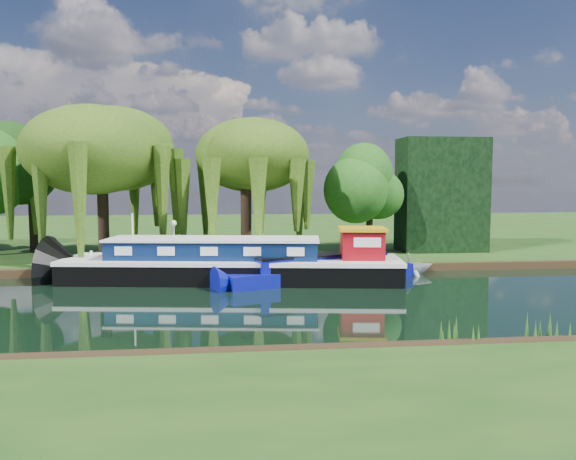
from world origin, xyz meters
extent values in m
plane|color=black|center=(0.00, 0.00, 0.00)|extent=(120.00, 120.00, 0.00)
cube|color=#173C10|center=(0.00, 34.00, 0.23)|extent=(120.00, 52.00, 0.45)
cube|color=black|center=(4.03, 5.81, 0.45)|extent=(18.47, 6.54, 1.21)
cube|color=silver|center=(4.03, 5.81, 1.16)|extent=(18.58, 6.63, 0.22)
cube|color=#0A1B42|center=(3.03, 5.95, 1.75)|extent=(11.51, 4.45, 0.95)
cube|color=silver|center=(3.03, 5.95, 2.29)|extent=(11.74, 4.68, 0.12)
cube|color=maroon|center=(10.99, 4.81, 2.03)|extent=(2.50, 2.50, 1.51)
cube|color=#C98D0E|center=(10.99, 4.81, 2.86)|extent=(2.79, 2.79, 0.16)
cylinder|color=silver|center=(-1.35, 6.57, 2.48)|extent=(0.10, 0.10, 2.41)
cube|color=#090E84|center=(8.88, 5.26, 0.30)|extent=(10.94, 5.37, 0.82)
cube|color=#090E84|center=(8.88, 5.26, 1.05)|extent=(7.69, 3.84, 0.68)
cube|color=black|center=(8.88, 5.26, 1.44)|extent=(7.80, 3.96, 0.09)
cube|color=silver|center=(6.41, 3.64, 1.09)|extent=(0.53, 0.23, 0.29)
cube|color=silver|center=(8.21, 4.28, 1.09)|extent=(0.53, 0.23, 0.29)
cube|color=silver|center=(10.02, 4.92, 1.09)|extent=(0.53, 0.23, 0.29)
cube|color=silver|center=(11.83, 5.56, 1.09)|extent=(0.53, 0.23, 0.29)
imported|color=silver|center=(14.49, 7.08, 0.00)|extent=(2.72, 2.40, 1.33)
cylinder|color=black|center=(-4.15, 12.54, 3.22)|extent=(0.72, 0.72, 5.54)
ellipsoid|color=#2C4C10|center=(-4.15, 12.54, 7.22)|extent=(7.74, 7.74, 5.00)
cylinder|color=black|center=(5.01, 11.82, 2.93)|extent=(0.70, 0.70, 4.96)
ellipsoid|color=#2C4C10|center=(5.01, 11.82, 6.51)|extent=(6.77, 6.77, 4.37)
cylinder|color=black|center=(-9.91, 16.91, 3.63)|extent=(0.56, 0.56, 6.36)
ellipsoid|color=black|center=(-9.91, 16.91, 6.23)|extent=(5.09, 5.09, 5.09)
cylinder|color=black|center=(13.39, 12.52, 2.91)|extent=(0.40, 0.40, 4.92)
ellipsoid|color=#1E4C13|center=(13.39, 12.52, 4.92)|extent=(3.93, 3.93, 3.93)
cube|color=black|center=(19.00, 14.00, 4.45)|extent=(6.00, 3.00, 8.00)
cylinder|color=silver|center=(0.50, 10.50, 1.55)|extent=(0.10, 0.10, 2.20)
sphere|color=white|center=(0.50, 10.50, 2.83)|extent=(0.36, 0.36, 0.36)
cylinder|color=silver|center=(-4.00, 8.40, 0.95)|extent=(0.16, 0.16, 1.00)
cylinder|color=silver|center=(3.00, 8.40, 0.95)|extent=(0.16, 0.16, 1.00)
cylinder|color=silver|center=(9.00, 8.40, 0.95)|extent=(0.16, 0.16, 1.00)
cone|color=#235115|center=(14.00, -7.60, 0.55)|extent=(1.20, 1.20, 1.10)
cone|color=#235115|center=(11.00, -7.70, 0.55)|extent=(1.20, 1.20, 1.10)
camera|label=1|loc=(3.72, -24.56, 5.42)|focal=35.00mm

